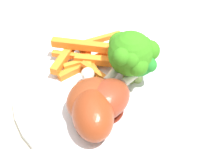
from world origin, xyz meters
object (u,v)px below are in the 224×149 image
dinner_plate (112,87)px  broccoli_floret_back (140,62)px  chicken_drumstick_near (95,113)px  chicken_drumstick_extra (92,97)px  broccoli_floret_front (132,54)px  carrot_fries_pile (86,56)px  chicken_drumstick_far (104,97)px  broccoli_floret_middle (132,58)px

dinner_plate → broccoli_floret_back: broccoli_floret_back is taller
chicken_drumstick_near → broccoli_floret_back: bearing=83.2°
dinner_plate → chicken_drumstick_extra: 0.06m
broccoli_floret_front → chicken_drumstick_extra: broccoli_floret_front is taller
carrot_fries_pile → broccoli_floret_front: bearing=3.0°
dinner_plate → chicken_drumstick_far: bearing=-72.3°
broccoli_floret_front → dinner_plate: bearing=-130.9°
carrot_fries_pile → chicken_drumstick_near: bearing=-50.1°
broccoli_floret_back → chicken_drumstick_near: (-0.01, -0.10, -0.01)m
broccoli_floret_back → chicken_drumstick_far: 0.07m
chicken_drumstick_near → broccoli_floret_front: bearing=89.5°
chicken_drumstick_extra → broccoli_floret_front: bearing=74.9°
dinner_plate → broccoli_floret_front: broccoli_floret_front is taller
dinner_plate → broccoli_floret_back: size_ratio=4.61×
dinner_plate → broccoli_floret_front: bearing=49.1°
chicken_drumstick_near → chicken_drumstick_far: bearing=98.5°
carrot_fries_pile → chicken_drumstick_far: (0.07, -0.06, 0.01)m
broccoli_floret_front → chicken_drumstick_far: broccoli_floret_front is taller
broccoli_floret_front → broccoli_floret_middle: 0.01m
chicken_drumstick_near → chicken_drumstick_extra: (-0.02, 0.02, -0.00)m
broccoli_floret_back → chicken_drumstick_far: (-0.02, -0.07, -0.02)m
dinner_plate → chicken_drumstick_near: chicken_drumstick_near is taller
dinner_plate → carrot_fries_pile: 0.06m
dinner_plate → broccoli_floret_back: bearing=41.1°
broccoli_floret_back → broccoli_floret_front: bearing=-158.6°
broccoli_floret_front → chicken_drumstick_near: size_ratio=0.73×
carrot_fries_pile → chicken_drumstick_far: size_ratio=1.11×
chicken_drumstick_extra → chicken_drumstick_far: bearing=28.7°
broccoli_floret_back → chicken_drumstick_far: size_ratio=0.48×
broccoli_floret_back → chicken_drumstick_near: bearing=-96.8°
broccoli_floret_back → chicken_drumstick_near: size_ratio=0.55×
carrot_fries_pile → chicken_drumstick_extra: 0.09m
broccoli_floret_middle → chicken_drumstick_near: 0.10m
broccoli_floret_front → chicken_drumstick_far: bearing=-94.8°
broccoli_floret_back → carrot_fries_pile: broccoli_floret_back is taller
broccoli_floret_front → chicken_drumstick_far: (-0.01, -0.06, -0.03)m
chicken_drumstick_far → carrot_fries_pile: bearing=139.7°
broccoli_floret_front → broccoli_floret_middle: (-0.00, 0.00, -0.01)m
broccoli_floret_front → broccoli_floret_back: (0.01, 0.00, -0.01)m
carrot_fries_pile → chicken_drumstick_near: chicken_drumstick_near is taller
carrot_fries_pile → chicken_drumstick_extra: size_ratio=1.18×
dinner_plate → chicken_drumstick_far: (0.01, -0.04, 0.03)m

